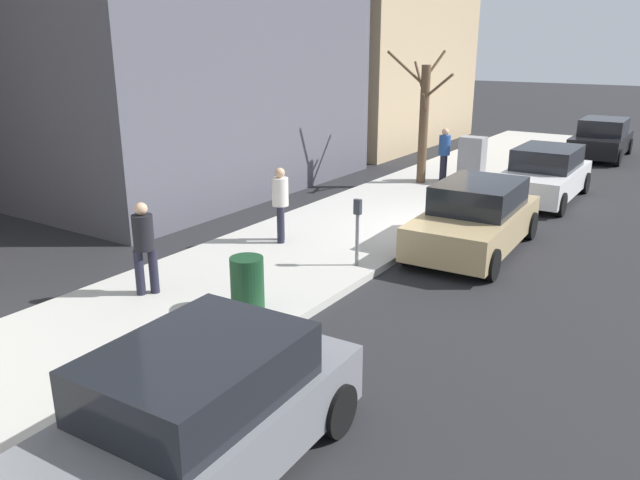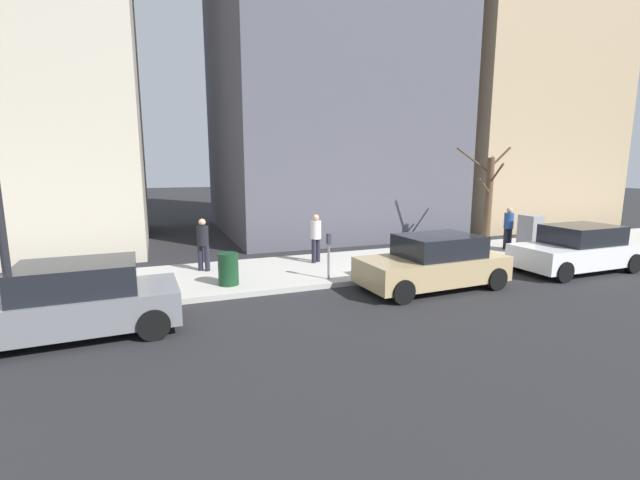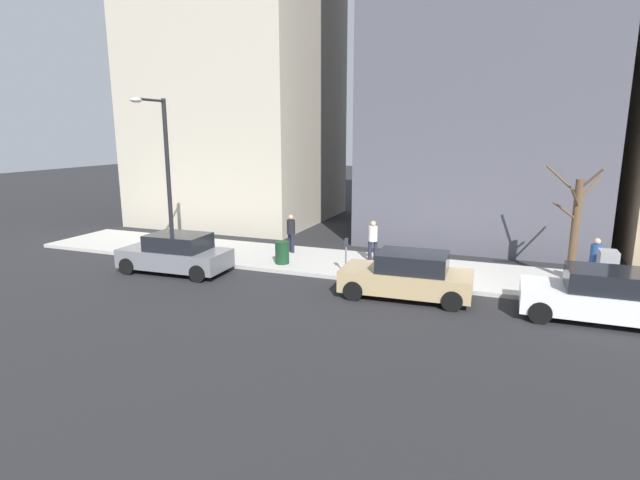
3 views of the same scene
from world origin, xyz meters
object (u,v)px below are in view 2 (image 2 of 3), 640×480
at_px(parked_car_tan, 434,263).
at_px(pedestrian_far_corner, 203,242).
at_px(bare_tree, 488,199).
at_px(utility_box, 530,234).
at_px(office_block_center, 324,17).
at_px(pedestrian_midblock, 316,235).
at_px(parked_car_white, 577,249).
at_px(office_tower_left, 498,96).
at_px(pedestrian_near_meter, 509,226).
at_px(parking_meter, 329,251).
at_px(parked_car_grey, 72,301).
at_px(trash_bin, 228,269).

distance_m(parked_car_tan, pedestrian_far_corner, 7.04).
bearing_deg(bare_tree, parked_car_tan, 125.26).
relative_size(utility_box, office_block_center, 0.07).
xyz_separation_m(bare_tree, pedestrian_midblock, (0.05, 7.30, -1.03)).
bearing_deg(parked_car_tan, pedestrian_far_corner, 54.88).
bearing_deg(parked_car_white, office_tower_left, -31.57).
height_order(utility_box, pedestrian_near_meter, pedestrian_near_meter).
relative_size(utility_box, bare_tree, 0.36).
bearing_deg(pedestrian_near_meter, office_block_center, -69.49).
xyz_separation_m(parked_car_white, office_tower_left, (11.49, -6.97, 6.84)).
height_order(parked_car_tan, bare_tree, bare_tree).
xyz_separation_m(parking_meter, bare_tree, (2.15, -7.73, 1.14)).
xyz_separation_m(parked_car_white, utility_box, (2.36, -0.47, 0.11)).
bearing_deg(pedestrian_near_meter, parked_car_white, 79.85).
bearing_deg(parked_car_grey, office_block_center, -42.43).
distance_m(parking_meter, trash_bin, 2.90).
bearing_deg(pedestrian_midblock, bare_tree, 144.67).
relative_size(parked_car_white, parked_car_tan, 0.99).
relative_size(bare_tree, trash_bin, 4.47).
distance_m(parked_car_grey, parking_meter, 6.56).
xyz_separation_m(parked_car_tan, trash_bin, (1.92, 5.44, -0.14)).
distance_m(parked_car_white, pedestrian_far_corner, 12.12).
xyz_separation_m(parked_car_tan, utility_box, (2.32, -6.05, 0.11)).
relative_size(parked_car_white, parking_meter, 3.12).
xyz_separation_m(parked_car_tan, office_tower_left, (11.45, -12.54, 6.84)).
height_order(parked_car_grey, pedestrian_far_corner, pedestrian_far_corner).
distance_m(parked_car_white, pedestrian_near_meter, 3.23).
bearing_deg(office_block_center, office_tower_left, -92.45).
relative_size(parked_car_white, office_block_center, 0.19).
bearing_deg(bare_tree, office_tower_left, -43.47).
relative_size(pedestrian_far_corner, office_block_center, 0.08).
relative_size(parking_meter, pedestrian_near_meter, 0.81).
bearing_deg(bare_tree, pedestrian_midblock, 89.63).
xyz_separation_m(parked_car_grey, office_tower_left, (11.70, -21.48, 6.84)).
height_order(bare_tree, pedestrian_far_corner, bare_tree).
bearing_deg(parked_car_tan, pedestrian_midblock, 28.44).
relative_size(pedestrian_near_meter, office_block_center, 0.08).
relative_size(office_tower_left, office_block_center, 0.69).
relative_size(parked_car_tan, office_tower_left, 0.28).
height_order(parked_car_grey, office_block_center, office_block_center).
xyz_separation_m(pedestrian_midblock, pedestrian_far_corner, (0.15, 3.73, 0.00)).
bearing_deg(parked_car_white, office_block_center, 18.85).
bearing_deg(parked_car_tan, bare_tree, -56.97).
relative_size(parked_car_tan, parking_meter, 3.16).
bearing_deg(parked_car_white, parked_car_tan, 89.20).
bearing_deg(bare_tree, trash_bin, 99.16).
xyz_separation_m(utility_box, pedestrian_far_corner, (1.50, 11.95, 0.24)).
bearing_deg(office_tower_left, utility_box, 144.55).
height_order(pedestrian_midblock, office_block_center, office_block_center).
height_order(parking_meter, office_tower_left, office_tower_left).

